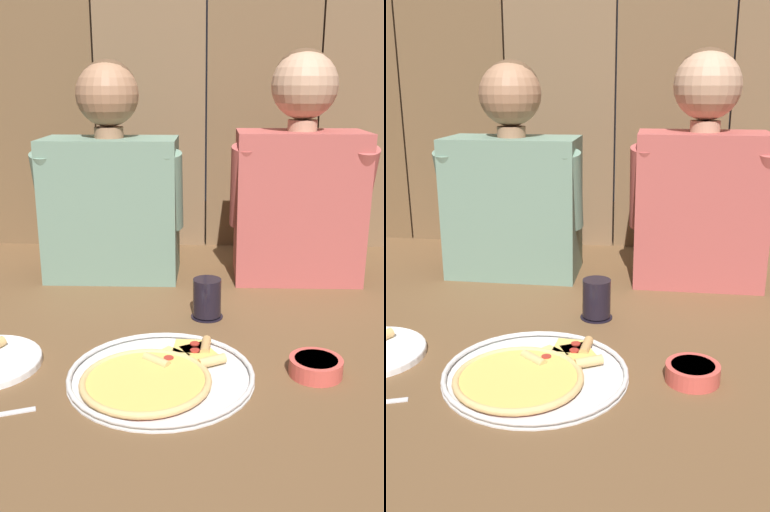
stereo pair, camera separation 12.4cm
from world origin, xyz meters
TOP-DOWN VIEW (x-y plane):
  - ground_plane at (0.00, 0.00)m, footprint 3.20×3.20m
  - pizza_tray at (-0.08, -0.13)m, footprint 0.36×0.36m
  - drinking_glass at (0.01, 0.18)m, footprint 0.08×0.08m
  - dipping_bowl at (0.23, -0.09)m, footprint 0.10×0.10m
  - diner_left at (-0.27, 0.49)m, footprint 0.41×0.21m
  - diner_right at (0.27, 0.49)m, footprint 0.39×0.22m
  - wooden_backdrop_wall at (-0.00, 0.83)m, footprint 2.19×0.03m

SIDE VIEW (x-z plane):
  - ground_plane at x=0.00m, z-range 0.00..0.00m
  - pizza_tray at x=-0.08m, z-range 0.00..0.02m
  - dipping_bowl at x=0.23m, z-range 0.00..0.04m
  - drinking_glass at x=0.01m, z-range 0.00..0.10m
  - diner_left at x=-0.27m, z-range -0.03..0.58m
  - diner_right at x=0.27m, z-range -0.02..0.61m
  - wooden_backdrop_wall at x=0.00m, z-range 0.00..1.27m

